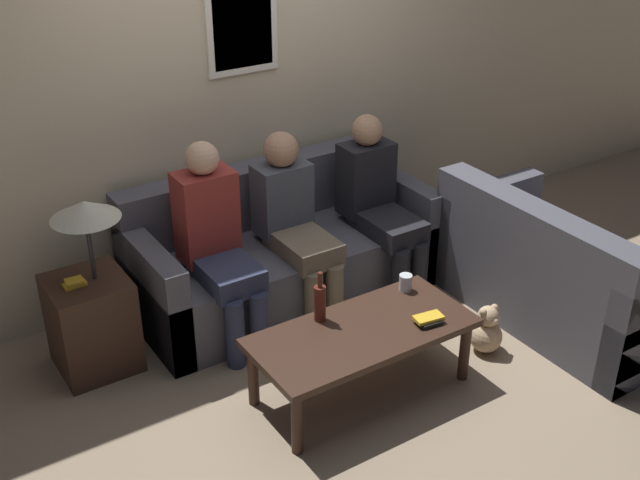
{
  "coord_description": "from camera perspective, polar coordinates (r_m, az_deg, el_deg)",
  "views": [
    {
      "loc": [
        -2.27,
        -3.46,
        2.82
      ],
      "look_at": [
        -0.08,
        -0.08,
        0.68
      ],
      "focal_mm": 45.0,
      "sensor_mm": 36.0,
      "label": 1
    }
  ],
  "objects": [
    {
      "name": "person_middle",
      "position": [
        4.94,
        -1.93,
        1.52
      ],
      "size": [
        0.34,
        0.65,
        1.14
      ],
      "color": "#756651",
      "rests_on": "ground_plane"
    },
    {
      "name": "wall_back",
      "position": [
        5.19,
        -5.6,
        10.81
      ],
      "size": [
        9.0,
        0.08,
        2.6
      ],
      "color": "beige",
      "rests_on": "ground_plane"
    },
    {
      "name": "drinking_glass",
      "position": [
        4.62,
        6.1,
        -3.03
      ],
      "size": [
        0.07,
        0.07,
        0.1
      ],
      "color": "silver",
      "rests_on": "coffee_table"
    },
    {
      "name": "side_table_with_lamp",
      "position": [
        4.69,
        -15.95,
        -4.86
      ],
      "size": [
        0.46,
        0.43,
        1.03
      ],
      "color": "#382319",
      "rests_on": "ground_plane"
    },
    {
      "name": "ground_plane",
      "position": [
        5.01,
        0.23,
        -6.32
      ],
      "size": [
        16.0,
        16.0,
        0.0
      ],
      "primitive_type": "plane",
      "color": "gray"
    },
    {
      "name": "coffee_table",
      "position": [
        4.32,
        3.0,
        -6.93
      ],
      "size": [
        1.22,
        0.57,
        0.41
      ],
      "color": "#382319",
      "rests_on": "ground_plane"
    },
    {
      "name": "teddy_bear",
      "position": [
        4.85,
        11.75,
        -6.39
      ],
      "size": [
        0.19,
        0.19,
        0.3
      ],
      "color": "tan",
      "rests_on": "ground_plane"
    },
    {
      "name": "book_stack",
      "position": [
        4.37,
        7.71,
        -5.62
      ],
      "size": [
        0.17,
        0.12,
        0.04
      ],
      "color": "black",
      "rests_on": "coffee_table"
    },
    {
      "name": "person_right",
      "position": [
        5.21,
        4.15,
        2.88
      ],
      "size": [
        0.34,
        0.66,
        1.15
      ],
      "color": "black",
      "rests_on": "ground_plane"
    },
    {
      "name": "couch_main",
      "position": [
        5.22,
        -2.77,
        -1.01
      ],
      "size": [
        1.96,
        0.84,
        0.84
      ],
      "color": "#4C4C56",
      "rests_on": "ground_plane"
    },
    {
      "name": "couch_side",
      "position": [
        5.18,
        16.67,
        -2.47
      ],
      "size": [
        0.84,
        1.52,
        0.84
      ],
      "rotation": [
        0.0,
        0.0,
        1.57
      ],
      "color": "#4C4C56",
      "rests_on": "ground_plane"
    },
    {
      "name": "person_left",
      "position": [
        4.67,
        -7.39,
        0.02
      ],
      "size": [
        0.34,
        0.62,
        1.21
      ],
      "color": "#2D334C",
      "rests_on": "ground_plane"
    },
    {
      "name": "wine_bottle",
      "position": [
        4.3,
        -0.0,
        -4.44
      ],
      "size": [
        0.07,
        0.07,
        0.29
      ],
      "color": "#562319",
      "rests_on": "coffee_table"
    }
  ]
}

